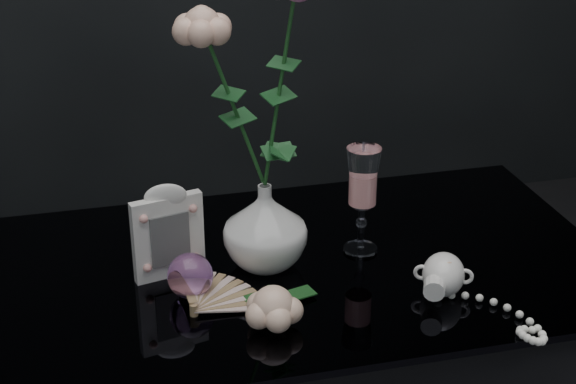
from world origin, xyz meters
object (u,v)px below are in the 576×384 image
object	(u,v)px
paperweight	(190,276)
loose_rose	(273,307)
wine_glass	(362,201)
pearl_jar	(444,273)
picture_frame	(168,231)
vase	(265,226)

from	to	relation	value
paperweight	loose_rose	size ratio (longest dim) A/B	0.38
wine_glass	paperweight	world-z (taller)	wine_glass
wine_glass	pearl_jar	world-z (taller)	wine_glass
picture_frame	loose_rose	bearing A→B (deg)	-67.72
vase	paperweight	bearing A→B (deg)	-153.54
wine_glass	picture_frame	world-z (taller)	wine_glass
paperweight	pearl_jar	distance (m)	0.39
picture_frame	paperweight	distance (m)	0.09
paperweight	pearl_jar	size ratio (longest dim) A/B	0.30
wine_glass	loose_rose	bearing A→B (deg)	-136.32
loose_rose	pearl_jar	world-z (taller)	pearl_jar
vase	paperweight	world-z (taller)	vase
picture_frame	loose_rose	xyz separation A→B (m)	(0.13, -0.18, -0.05)
vase	picture_frame	size ratio (longest dim) A/B	0.89
vase	pearl_jar	bearing A→B (deg)	-30.96
loose_rose	paperweight	bearing A→B (deg)	148.39
pearl_jar	vase	bearing A→B (deg)	173.82
vase	pearl_jar	distance (m)	0.29
wine_glass	pearl_jar	distance (m)	0.19
vase	loose_rose	xyz separation A→B (m)	(-0.03, -0.18, -0.04)
vase	picture_frame	bearing A→B (deg)	178.40
wine_glass	picture_frame	distance (m)	0.32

